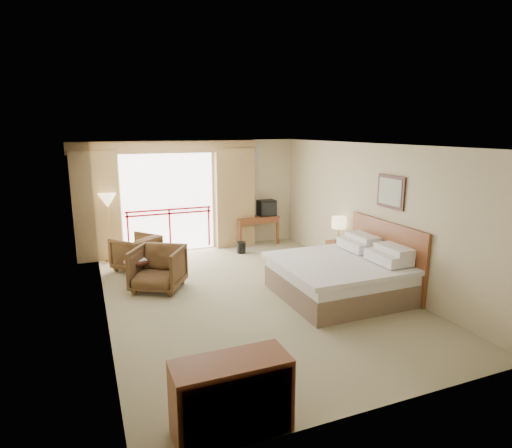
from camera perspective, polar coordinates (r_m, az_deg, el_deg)
name	(u,v)px	position (r m, az deg, el deg)	size (l,w,h in m)	color
floor	(252,296)	(7.88, -0.54, -9.52)	(7.00, 7.00, 0.00)	gray
ceiling	(252,145)	(7.31, -0.59, 10.49)	(7.00, 7.00, 0.00)	white
wall_back	(200,195)	(10.76, -7.44, 3.82)	(5.00, 5.00, 0.00)	#C6B68D
wall_front	(379,292)	(4.54, 16.07, -8.74)	(5.00, 5.00, 0.00)	#C6B68D
wall_left	(101,236)	(6.99, -20.01, -1.56)	(7.00, 7.00, 0.00)	#C6B68D
wall_right	(370,213)	(8.70, 14.95, 1.43)	(7.00, 7.00, 0.00)	#C6B68D
balcony_door	(169,203)	(10.59, -11.58, 2.71)	(2.40, 2.40, 0.00)	white
balcony_railing	(169,219)	(10.65, -11.47, 0.64)	(2.09, 0.03, 1.02)	#A70E17
curtain_left	(96,207)	(10.29, -20.51, 2.17)	(1.00, 0.26, 2.50)	#987950
curtain_right	(235,198)	(10.88, -2.88, 3.47)	(1.00, 0.26, 2.50)	#987950
valance	(167,147)	(10.36, -11.80, 10.01)	(4.40, 0.22, 0.28)	#987950
hvac_vent	(249,154)	(11.03, -0.92, 9.36)	(0.50, 0.04, 0.50)	silver
bed	(341,276)	(7.91, 11.30, -6.79)	(2.13, 2.06, 0.97)	brown
headboard	(386,255)	(8.38, 16.92, -4.04)	(0.06, 2.10, 1.30)	brown
framed_art	(391,192)	(8.13, 17.52, 4.11)	(0.04, 0.72, 0.60)	black
nightstand	(339,255)	(9.49, 10.97, -4.06)	(0.40, 0.48, 0.57)	brown
table_lamp	(339,223)	(9.36, 10.98, 0.12)	(0.30, 0.30, 0.53)	tan
phone	(341,242)	(9.26, 11.29, -2.38)	(0.19, 0.15, 0.08)	black
desk	(255,222)	(11.24, -0.11, 0.29)	(1.13, 0.55, 0.74)	brown
tv	(267,208)	(11.23, 1.41, 2.17)	(0.45, 0.36, 0.41)	black
coffee_maker	(243,212)	(11.01, -1.71, 1.58)	(0.12, 0.12, 0.27)	black
cup	(249,215)	(11.04, -0.88, 1.16)	(0.07, 0.07, 0.10)	white
wastebasket	(241,247)	(10.45, -1.98, -3.14)	(0.22, 0.22, 0.27)	black
armchair_far	(137,270)	(9.61, -15.56, -5.88)	(0.81, 0.83, 0.76)	#432C17
armchair_near	(159,289)	(8.38, -12.80, -8.47)	(0.88, 0.90, 0.82)	#432C17
side_table	(137,269)	(8.50, -15.59, -5.80)	(0.47, 0.47, 0.51)	black
book	(136,261)	(8.45, -15.65, -4.73)	(0.18, 0.24, 0.02)	white
floor_lamp	(108,203)	(10.09, -19.18, 2.64)	(0.40, 0.40, 1.57)	tan
dresser	(232,397)	(4.54, -3.27, -22.00)	(1.16, 0.50, 0.78)	brown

